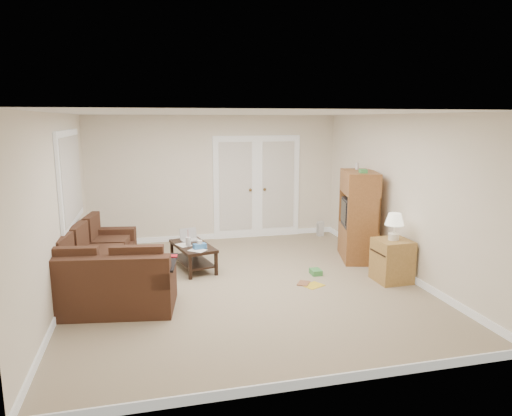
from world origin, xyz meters
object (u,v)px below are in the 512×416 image
object	(u,v)px
sectional_sofa	(100,272)
coffee_table	(193,255)
side_cabinet	(392,257)
tv_armoire	(358,215)

from	to	relation	value
sectional_sofa	coffee_table	size ratio (longest dim) A/B	2.55
sectional_sofa	side_cabinet	world-z (taller)	side_cabinet
sectional_sofa	coffee_table	bearing A→B (deg)	37.65
coffee_table	side_cabinet	xyz separation A→B (m)	(2.87, -1.29, 0.15)
side_cabinet	tv_armoire	bearing A→B (deg)	88.70
sectional_sofa	tv_armoire	distance (m)	4.31
coffee_table	side_cabinet	bearing A→B (deg)	-38.08
coffee_table	side_cabinet	size ratio (longest dim) A/B	1.04
tv_armoire	side_cabinet	world-z (taller)	tv_armoire
sectional_sofa	side_cabinet	bearing A→B (deg)	1.65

